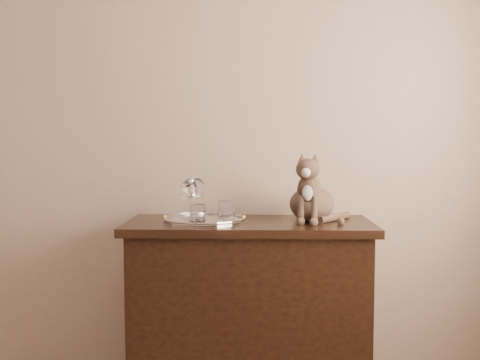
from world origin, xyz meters
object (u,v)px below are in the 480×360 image
object	(u,v)px
wine_glass_c	(190,199)
tumbler_c	(226,210)
sideboard	(249,307)
tray	(204,220)
wine_glass_a	(186,201)
cat	(312,187)
tumbler_b	(198,213)
wine_glass_d	(197,198)

from	to	relation	value
wine_glass_c	tumbler_c	distance (m)	0.19
sideboard	wine_glass_c	bearing A→B (deg)	176.91
tray	tumbler_c	xyz separation A→B (m)	(0.11, -0.01, 0.05)
wine_glass_a	wine_glass_c	bearing A→B (deg)	-61.18
tray	cat	bearing A→B (deg)	1.56
tumbler_b	sideboard	bearing A→B (deg)	14.76
wine_glass_a	tumbler_b	bearing A→B (deg)	-59.81
tumbler_b	cat	bearing A→B (deg)	10.30
sideboard	tumbler_b	distance (m)	0.54
tray	cat	xyz separation A→B (m)	(0.53, 0.01, 0.16)
sideboard	tray	size ratio (longest dim) A/B	3.00
sideboard	tray	world-z (taller)	tray
tumbler_b	cat	world-z (taller)	cat
wine_glass_c	tumbler_c	size ratio (longest dim) A/B	2.23
wine_glass_a	tumbler_b	xyz separation A→B (m)	(0.07, -0.13, -0.04)
cat	tumbler_b	bearing A→B (deg)	-154.33
tumbler_c	cat	distance (m)	0.44
wine_glass_c	tumbler_c	bearing A→B (deg)	-1.05
wine_glass_d	cat	distance (m)	0.57
wine_glass_d	tray	bearing A→B (deg)	-18.80
sideboard	tumbler_c	size ratio (longest dim) A/B	13.31
tumbler_b	tumbler_c	distance (m)	0.15
wine_glass_c	tumbler_b	world-z (taller)	wine_glass_c
wine_glass_a	tumbler_c	bearing A→B (deg)	-13.76
tray	wine_glass_c	bearing A→B (deg)	-175.40
tumbler_b	tumbler_c	xyz separation A→B (m)	(0.13, 0.08, 0.00)
wine_glass_a	wine_glass_c	distance (m)	0.06
tumbler_b	cat	distance (m)	0.58
wine_glass_d	tumbler_c	world-z (taller)	wine_glass_d
tray	tumbler_b	bearing A→B (deg)	-105.29
wine_glass_d	cat	world-z (taller)	cat
tumbler_b	tumbler_c	bearing A→B (deg)	30.20
tumbler_b	wine_glass_a	bearing A→B (deg)	120.19
sideboard	tumbler_b	bearing A→B (deg)	-165.24
cat	wine_glass_d	bearing A→B (deg)	-164.46
wine_glass_c	cat	world-z (taller)	cat
wine_glass_a	tray	bearing A→B (deg)	-23.00
wine_glass_d	tumbler_b	xyz separation A→B (m)	(0.01, -0.10, -0.06)
wine_glass_a	tumbler_c	distance (m)	0.22
sideboard	tumbler_c	bearing A→B (deg)	173.65
wine_glass_a	tumbler_b	size ratio (longest dim) A/B	2.08
tray	wine_glass_d	xyz separation A→B (m)	(-0.04, 0.01, 0.11)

